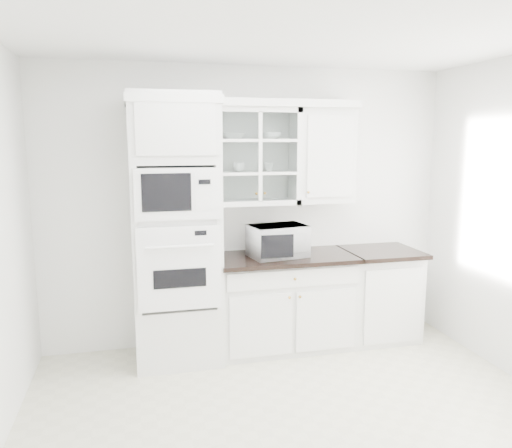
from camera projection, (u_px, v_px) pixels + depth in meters
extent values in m
cube|color=beige|center=(306.00, 431.00, 3.46)|extent=(4.00, 3.50, 0.01)
cube|color=white|center=(249.00, 207.00, 4.90)|extent=(4.00, 0.02, 2.70)
cube|color=white|center=(313.00, 25.00, 3.01)|extent=(4.00, 3.50, 0.02)
cube|color=silver|center=(175.00, 231.00, 4.45)|extent=(0.76, 0.65, 2.40)
cube|color=white|center=(180.00, 269.00, 4.18)|extent=(0.70, 0.03, 0.72)
cube|color=black|center=(180.00, 278.00, 4.17)|extent=(0.44, 0.01, 0.16)
cube|color=white|center=(178.00, 194.00, 4.07)|extent=(0.70, 0.03, 0.43)
cube|color=black|center=(167.00, 192.00, 4.03)|extent=(0.40, 0.01, 0.31)
cube|color=silver|center=(284.00, 303.00, 4.84)|extent=(1.30, 0.60, 0.88)
cube|color=black|center=(286.00, 258.00, 4.73)|extent=(1.32, 0.67, 0.04)
cube|color=silver|center=(378.00, 295.00, 5.08)|extent=(0.70, 0.60, 0.88)
cube|color=black|center=(382.00, 252.00, 4.97)|extent=(0.72, 0.67, 0.04)
cube|color=silver|center=(256.00, 157.00, 4.68)|extent=(0.80, 0.33, 0.90)
cube|color=silver|center=(256.00, 173.00, 4.70)|extent=(0.74, 0.29, 0.02)
cube|color=silver|center=(256.00, 140.00, 4.65)|extent=(0.74, 0.29, 0.02)
cube|color=silver|center=(323.00, 156.00, 4.84)|extent=(0.55, 0.33, 0.90)
cube|color=silver|center=(245.00, 103.00, 4.55)|extent=(2.14, 0.38, 0.07)
imported|color=white|center=(277.00, 241.00, 4.69)|extent=(0.58, 0.51, 0.30)
imported|color=white|center=(232.00, 136.00, 4.60)|extent=(0.27, 0.27, 0.06)
imported|color=white|center=(270.00, 136.00, 4.68)|extent=(0.26, 0.26, 0.06)
imported|color=white|center=(239.00, 167.00, 4.66)|extent=(0.12, 0.12, 0.09)
imported|color=white|center=(269.00, 167.00, 4.73)|extent=(0.10, 0.10, 0.08)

